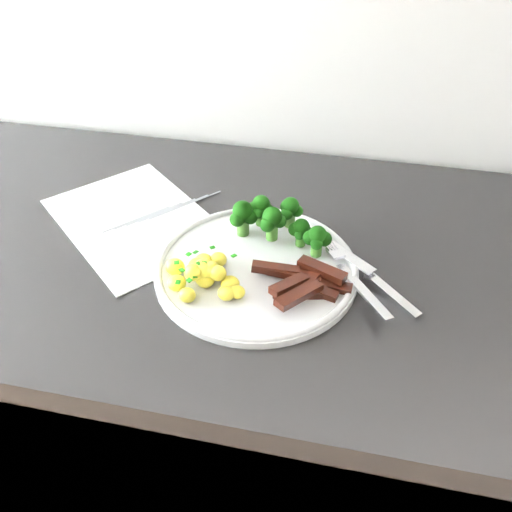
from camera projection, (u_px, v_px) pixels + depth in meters
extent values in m
cube|color=black|center=(222.00, 415.00, 1.15)|extent=(2.52, 0.63, 0.94)
cube|color=silver|center=(136.00, 220.00, 0.89)|extent=(0.37, 0.36, 0.00)
cube|color=slate|center=(186.00, 205.00, 0.92)|extent=(0.10, 0.11, 0.00)
cube|color=slate|center=(174.00, 208.00, 0.91)|extent=(0.09, 0.10, 0.00)
cube|color=slate|center=(162.00, 212.00, 0.90)|extent=(0.09, 0.10, 0.00)
cube|color=slate|center=(149.00, 216.00, 0.89)|extent=(0.09, 0.10, 0.00)
cube|color=slate|center=(137.00, 219.00, 0.89)|extent=(0.08, 0.09, 0.00)
cylinder|color=white|center=(256.00, 269.00, 0.78)|extent=(0.30, 0.30, 0.01)
torus|color=white|center=(256.00, 266.00, 0.78)|extent=(0.29, 0.29, 0.01)
cylinder|color=#34621F|center=(272.00, 232.00, 0.81)|extent=(0.02, 0.02, 0.02)
sphere|color=black|center=(280.00, 221.00, 0.80)|extent=(0.02, 0.02, 0.02)
sphere|color=black|center=(269.00, 218.00, 0.80)|extent=(0.02, 0.02, 0.02)
sphere|color=black|center=(267.00, 225.00, 0.79)|extent=(0.02, 0.02, 0.02)
sphere|color=black|center=(272.00, 216.00, 0.79)|extent=(0.03, 0.03, 0.03)
cylinder|color=#34621F|center=(301.00, 239.00, 0.81)|extent=(0.02, 0.02, 0.02)
sphere|color=black|center=(307.00, 231.00, 0.80)|extent=(0.01, 0.01, 0.01)
sphere|color=black|center=(303.00, 227.00, 0.81)|extent=(0.02, 0.02, 0.02)
sphere|color=black|center=(295.00, 229.00, 0.80)|extent=(0.02, 0.02, 0.02)
sphere|color=black|center=(300.00, 235.00, 0.80)|extent=(0.02, 0.02, 0.02)
sphere|color=black|center=(301.00, 227.00, 0.80)|extent=(0.02, 0.02, 0.02)
cylinder|color=#34621F|center=(243.00, 227.00, 0.83)|extent=(0.02, 0.02, 0.03)
sphere|color=black|center=(250.00, 217.00, 0.82)|extent=(0.02, 0.02, 0.02)
sphere|color=black|center=(242.00, 211.00, 0.83)|extent=(0.03, 0.03, 0.03)
sphere|color=black|center=(237.00, 219.00, 0.81)|extent=(0.02, 0.02, 0.02)
sphere|color=black|center=(243.00, 211.00, 0.81)|extent=(0.03, 0.03, 0.03)
cylinder|color=#34621F|center=(290.00, 219.00, 0.83)|extent=(0.02, 0.02, 0.02)
sphere|color=black|center=(297.00, 211.00, 0.82)|extent=(0.02, 0.02, 0.02)
sphere|color=black|center=(287.00, 207.00, 0.83)|extent=(0.02, 0.02, 0.02)
sphere|color=black|center=(287.00, 214.00, 0.82)|extent=(0.02, 0.02, 0.02)
sphere|color=black|center=(290.00, 206.00, 0.82)|extent=(0.03, 0.03, 0.03)
cylinder|color=#34621F|center=(261.00, 218.00, 0.84)|extent=(0.02, 0.02, 0.02)
sphere|color=black|center=(268.00, 210.00, 0.82)|extent=(0.02, 0.02, 0.02)
sphere|color=black|center=(261.00, 205.00, 0.83)|extent=(0.02, 0.02, 0.02)
sphere|color=black|center=(254.00, 208.00, 0.82)|extent=(0.02, 0.02, 0.02)
sphere|color=black|center=(259.00, 212.00, 0.82)|extent=(0.02, 0.02, 0.02)
sphere|color=black|center=(261.00, 204.00, 0.82)|extent=(0.03, 0.03, 0.03)
cylinder|color=#34621F|center=(316.00, 249.00, 0.79)|extent=(0.02, 0.02, 0.02)
sphere|color=black|center=(324.00, 239.00, 0.78)|extent=(0.02, 0.02, 0.02)
sphere|color=black|center=(317.00, 235.00, 0.79)|extent=(0.02, 0.02, 0.02)
sphere|color=black|center=(310.00, 238.00, 0.78)|extent=(0.02, 0.02, 0.02)
sphere|color=black|center=(317.00, 244.00, 0.77)|extent=(0.02, 0.02, 0.02)
sphere|color=black|center=(318.00, 235.00, 0.78)|extent=(0.03, 0.03, 0.03)
ellipsoid|color=#FFF251|center=(226.00, 293.00, 0.72)|extent=(0.02, 0.02, 0.02)
ellipsoid|color=#FFF251|center=(175.00, 267.00, 0.76)|extent=(0.03, 0.02, 0.03)
ellipsoid|color=#FFF251|center=(205.00, 279.00, 0.75)|extent=(0.02, 0.02, 0.02)
ellipsoid|color=#FFF251|center=(205.00, 279.00, 0.74)|extent=(0.03, 0.03, 0.03)
ellipsoid|color=#FFF251|center=(213.00, 269.00, 0.76)|extent=(0.02, 0.02, 0.02)
ellipsoid|color=#FFF251|center=(230.00, 284.00, 0.74)|extent=(0.03, 0.02, 0.02)
ellipsoid|color=#FFF251|center=(211.00, 273.00, 0.76)|extent=(0.02, 0.02, 0.02)
ellipsoid|color=#FFF251|center=(203.00, 271.00, 0.76)|extent=(0.03, 0.02, 0.02)
ellipsoid|color=#FFF251|center=(211.00, 273.00, 0.76)|extent=(0.02, 0.02, 0.02)
ellipsoid|color=#FFF251|center=(218.00, 273.00, 0.73)|extent=(0.02, 0.02, 0.02)
ellipsoid|color=#FFF251|center=(177.00, 283.00, 0.74)|extent=(0.03, 0.03, 0.02)
ellipsoid|color=#FFF251|center=(204.00, 261.00, 0.78)|extent=(0.03, 0.02, 0.02)
ellipsoid|color=#FFF251|center=(210.00, 269.00, 0.74)|extent=(0.03, 0.03, 0.02)
ellipsoid|color=#FFF251|center=(193.00, 272.00, 0.73)|extent=(0.03, 0.02, 0.02)
ellipsoid|color=#FFF251|center=(237.00, 292.00, 0.73)|extent=(0.02, 0.02, 0.02)
ellipsoid|color=#FFF251|center=(187.00, 295.00, 0.72)|extent=(0.02, 0.02, 0.02)
ellipsoid|color=#FFF251|center=(198.00, 266.00, 0.76)|extent=(0.03, 0.03, 0.02)
ellipsoid|color=#FFF251|center=(218.00, 260.00, 0.78)|extent=(0.02, 0.02, 0.02)
ellipsoid|color=#FFF251|center=(204.00, 267.00, 0.74)|extent=(0.03, 0.02, 0.02)
ellipsoid|color=#FFF251|center=(203.00, 270.00, 0.73)|extent=(0.03, 0.02, 0.02)
cube|color=#11640B|center=(189.00, 280.00, 0.71)|extent=(0.01, 0.01, 0.00)
cube|color=#11640B|center=(182.00, 270.00, 0.72)|extent=(0.01, 0.01, 0.00)
cube|color=#11640B|center=(204.00, 263.00, 0.73)|extent=(0.01, 0.01, 0.00)
cube|color=#11640B|center=(196.00, 252.00, 0.75)|extent=(0.01, 0.01, 0.00)
cube|color=#11640B|center=(212.00, 247.00, 0.77)|extent=(0.01, 0.01, 0.00)
cube|color=#11640B|center=(206.00, 269.00, 0.73)|extent=(0.01, 0.01, 0.00)
cube|color=#11640B|center=(193.00, 268.00, 0.72)|extent=(0.01, 0.01, 0.00)
cube|color=#11640B|center=(189.00, 254.00, 0.75)|extent=(0.01, 0.01, 0.00)
cube|color=#11640B|center=(197.00, 276.00, 0.72)|extent=(0.01, 0.01, 0.00)
cube|color=#11640B|center=(177.00, 262.00, 0.73)|extent=(0.01, 0.01, 0.00)
cube|color=#11640B|center=(199.00, 263.00, 0.73)|extent=(0.01, 0.01, 0.00)
cube|color=#11640B|center=(194.00, 276.00, 0.72)|extent=(0.01, 0.01, 0.00)
cube|color=#11640B|center=(234.00, 256.00, 0.75)|extent=(0.01, 0.01, 0.00)
cube|color=#11640B|center=(178.00, 282.00, 0.71)|extent=(0.01, 0.01, 0.00)
cube|color=black|center=(294.00, 283.00, 0.74)|extent=(0.05, 0.07, 0.02)
cube|color=black|center=(299.00, 293.00, 0.73)|extent=(0.07, 0.03, 0.02)
cube|color=black|center=(328.00, 285.00, 0.74)|extent=(0.07, 0.02, 0.01)
cube|color=black|center=(289.00, 272.00, 0.76)|extent=(0.08, 0.02, 0.02)
cube|color=black|center=(316.00, 290.00, 0.73)|extent=(0.06, 0.03, 0.01)
cube|color=black|center=(299.00, 284.00, 0.74)|extent=(0.05, 0.05, 0.01)
cube|color=black|center=(307.00, 283.00, 0.73)|extent=(0.04, 0.06, 0.01)
cube|color=black|center=(289.00, 285.00, 0.72)|extent=(0.05, 0.06, 0.02)
cube|color=black|center=(294.00, 274.00, 0.75)|extent=(0.08, 0.02, 0.02)
cube|color=black|center=(322.00, 270.00, 0.75)|extent=(0.07, 0.04, 0.01)
cube|color=black|center=(299.00, 295.00, 0.71)|extent=(0.06, 0.07, 0.02)
cube|color=black|center=(276.00, 269.00, 0.75)|extent=(0.07, 0.02, 0.02)
cube|color=silver|center=(363.00, 291.00, 0.73)|extent=(0.08, 0.12, 0.02)
cube|color=silver|center=(335.00, 253.00, 0.79)|extent=(0.03, 0.03, 0.01)
cylinder|color=silver|center=(332.00, 240.00, 0.81)|extent=(0.03, 0.04, 0.00)
cylinder|color=silver|center=(329.00, 241.00, 0.81)|extent=(0.03, 0.04, 0.00)
cylinder|color=silver|center=(326.00, 242.00, 0.81)|extent=(0.03, 0.04, 0.00)
cylinder|color=silver|center=(323.00, 242.00, 0.81)|extent=(0.03, 0.04, 0.00)
cube|color=silver|center=(344.00, 253.00, 0.80)|extent=(0.10, 0.09, 0.01)
cube|color=silver|center=(392.00, 295.00, 0.74)|extent=(0.08, 0.08, 0.02)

